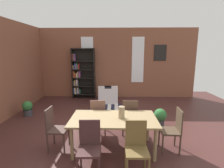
{
  "coord_description": "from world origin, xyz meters",
  "views": [
    {
      "loc": [
        0.16,
        -4.12,
        2.16
      ],
      "look_at": [
        0.03,
        1.54,
        1.08
      ],
      "focal_mm": 27.54,
      "sensor_mm": 36.0,
      "label": 1
    }
  ],
  "objects_px": {
    "vase_on_table": "(122,112)",
    "dining_chair_far_left": "(98,115)",
    "potted_plant_by_shelf": "(96,110)",
    "dining_table": "(114,121)",
    "armchair_white": "(108,96)",
    "dining_chair_near_left": "(89,145)",
    "dining_chair_head_right": "(173,128)",
    "potted_plant_window": "(28,108)",
    "dining_chair_far_right": "(130,116)",
    "dining_chair_near_right": "(136,146)",
    "dining_chair_head_left": "(55,127)",
    "bookshelf_tall": "(82,74)",
    "potted_plant_corner": "(160,117)"
  },
  "relations": [
    {
      "from": "dining_table",
      "to": "dining_chair_near_left",
      "type": "distance_m",
      "value": 0.85
    },
    {
      "from": "dining_chair_far_left",
      "to": "potted_plant_by_shelf",
      "type": "bearing_deg",
      "value": 99.22
    },
    {
      "from": "dining_chair_near_left",
      "to": "potted_plant_by_shelf",
      "type": "height_order",
      "value": "dining_chair_near_left"
    },
    {
      "from": "bookshelf_tall",
      "to": "potted_plant_window",
      "type": "height_order",
      "value": "bookshelf_tall"
    },
    {
      "from": "vase_on_table",
      "to": "potted_plant_by_shelf",
      "type": "height_order",
      "value": "vase_on_table"
    },
    {
      "from": "dining_table",
      "to": "dining_chair_head_right",
      "type": "height_order",
      "value": "dining_chair_head_right"
    },
    {
      "from": "dining_chair_far_left",
      "to": "dining_chair_near_right",
      "type": "relative_size",
      "value": 1.0
    },
    {
      "from": "dining_chair_head_left",
      "to": "dining_chair_near_right",
      "type": "bearing_deg",
      "value": -23.01
    },
    {
      "from": "vase_on_table",
      "to": "dining_chair_far_left",
      "type": "distance_m",
      "value": 1.0
    },
    {
      "from": "potted_plant_corner",
      "to": "vase_on_table",
      "type": "bearing_deg",
      "value": -133.79
    },
    {
      "from": "armchair_white",
      "to": "potted_plant_window",
      "type": "height_order",
      "value": "armchair_white"
    },
    {
      "from": "dining_chair_head_left",
      "to": "bookshelf_tall",
      "type": "bearing_deg",
      "value": 93.08
    },
    {
      "from": "vase_on_table",
      "to": "dining_chair_near_left",
      "type": "distance_m",
      "value": 1.0
    },
    {
      "from": "dining_chair_head_left",
      "to": "dining_chair_far_right",
      "type": "height_order",
      "value": "same"
    },
    {
      "from": "dining_chair_head_right",
      "to": "armchair_white",
      "type": "xyz_separation_m",
      "value": [
        -1.6,
        3.63,
        -0.23
      ]
    },
    {
      "from": "dining_table",
      "to": "armchair_white",
      "type": "xyz_separation_m",
      "value": [
        -0.3,
        3.63,
        -0.39
      ]
    },
    {
      "from": "dining_chair_far_right",
      "to": "potted_plant_window",
      "type": "height_order",
      "value": "dining_chair_far_right"
    },
    {
      "from": "vase_on_table",
      "to": "potted_plant_window",
      "type": "xyz_separation_m",
      "value": [
        -3.12,
        1.99,
        -0.61
      ]
    },
    {
      "from": "dining_chair_near_left",
      "to": "dining_chair_far_right",
      "type": "distance_m",
      "value": 1.67
    },
    {
      "from": "armchair_white",
      "to": "potted_plant_corner",
      "type": "bearing_deg",
      "value": -56.06
    },
    {
      "from": "bookshelf_tall",
      "to": "dining_chair_far_right",
      "type": "bearing_deg",
      "value": -61.63
    },
    {
      "from": "vase_on_table",
      "to": "dining_chair_far_right",
      "type": "relative_size",
      "value": 0.27
    },
    {
      "from": "dining_chair_head_left",
      "to": "dining_table",
      "type": "bearing_deg",
      "value": -0.12
    },
    {
      "from": "dining_chair_near_left",
      "to": "potted_plant_by_shelf",
      "type": "relative_size",
      "value": 2.11
    },
    {
      "from": "vase_on_table",
      "to": "dining_chair_far_right",
      "type": "xyz_separation_m",
      "value": [
        0.24,
        0.72,
        -0.36
      ]
    },
    {
      "from": "dining_chair_near_left",
      "to": "vase_on_table",
      "type": "bearing_deg",
      "value": 50.85
    },
    {
      "from": "armchair_white",
      "to": "dining_chair_near_left",
      "type": "bearing_deg",
      "value": -91.57
    },
    {
      "from": "dining_chair_far_right",
      "to": "dining_chair_far_left",
      "type": "bearing_deg",
      "value": 180.0
    },
    {
      "from": "vase_on_table",
      "to": "potted_plant_window",
      "type": "distance_m",
      "value": 3.75
    },
    {
      "from": "bookshelf_tall",
      "to": "potted_plant_by_shelf",
      "type": "distance_m",
      "value": 2.73
    },
    {
      "from": "dining_chair_near_right",
      "to": "armchair_white",
      "type": "bearing_deg",
      "value": 99.32
    },
    {
      "from": "vase_on_table",
      "to": "potted_plant_by_shelf",
      "type": "xyz_separation_m",
      "value": [
        -0.78,
        1.91,
        -0.62
      ]
    },
    {
      "from": "dining_chair_far_left",
      "to": "bookshelf_tall",
      "type": "height_order",
      "value": "bookshelf_tall"
    },
    {
      "from": "potted_plant_window",
      "to": "dining_chair_far_right",
      "type": "bearing_deg",
      "value": -20.61
    },
    {
      "from": "bookshelf_tall",
      "to": "dining_chair_near_left",
      "type": "bearing_deg",
      "value": -77.58
    },
    {
      "from": "dining_chair_head_left",
      "to": "vase_on_table",
      "type": "bearing_deg",
      "value": -0.1
    },
    {
      "from": "bookshelf_tall",
      "to": "armchair_white",
      "type": "distance_m",
      "value": 1.65
    },
    {
      "from": "dining_chair_head_left",
      "to": "armchair_white",
      "type": "height_order",
      "value": "dining_chair_head_left"
    },
    {
      "from": "dining_chair_near_right",
      "to": "potted_plant_by_shelf",
      "type": "xyz_separation_m",
      "value": [
        -1.02,
        2.64,
        -0.26
      ]
    },
    {
      "from": "vase_on_table",
      "to": "dining_chair_near_left",
      "type": "relative_size",
      "value": 0.27
    },
    {
      "from": "dining_chair_far_left",
      "to": "bookshelf_tall",
      "type": "distance_m",
      "value": 3.82
    },
    {
      "from": "potted_plant_corner",
      "to": "armchair_white",
      "type": "bearing_deg",
      "value": 123.94
    },
    {
      "from": "dining_chair_near_right",
      "to": "dining_chair_far_right",
      "type": "height_order",
      "value": "same"
    },
    {
      "from": "dining_table",
      "to": "dining_chair_head_left",
      "type": "distance_m",
      "value": 1.31
    },
    {
      "from": "dining_table",
      "to": "vase_on_table",
      "type": "bearing_deg",
      "value": 0.0
    },
    {
      "from": "vase_on_table",
      "to": "dining_chair_near_left",
      "type": "height_order",
      "value": "vase_on_table"
    },
    {
      "from": "dining_chair_near_right",
      "to": "dining_chair_head_right",
      "type": "relative_size",
      "value": 1.0
    },
    {
      "from": "dining_chair_near_right",
      "to": "dining_chair_far_left",
      "type": "bearing_deg",
      "value": 119.72
    },
    {
      "from": "vase_on_table",
      "to": "dining_chair_far_left",
      "type": "height_order",
      "value": "vase_on_table"
    },
    {
      "from": "dining_table",
      "to": "dining_chair_head_left",
      "type": "relative_size",
      "value": 1.95
    }
  ]
}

